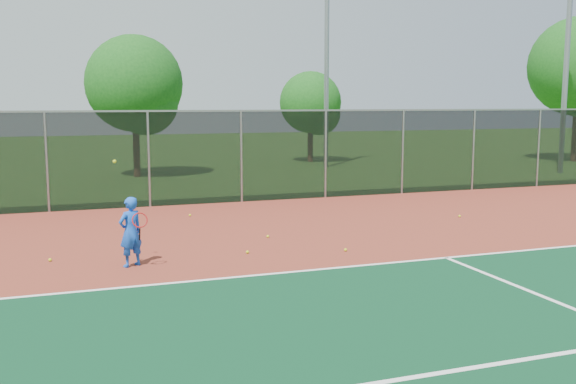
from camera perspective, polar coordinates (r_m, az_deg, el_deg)
name	(u,v)px	position (r m, az deg, el deg)	size (l,w,h in m)	color
ground	(444,313)	(10.52, 13.68, -10.39)	(120.00, 120.00, 0.00)	#2A5819
court_apron	(384,279)	(12.17, 8.51, -7.69)	(30.00, 20.00, 0.02)	maroon
fence_back	(241,155)	(21.14, -4.17, 3.28)	(30.00, 0.06, 3.03)	black
tennis_player	(131,232)	(13.16, -13.82, -3.44)	(0.61, 0.68, 2.15)	blue
practice_ball_0	(268,236)	(15.60, -1.81, -3.96)	(0.07, 0.07, 0.07)	#C7D719
practice_ball_2	(138,245)	(15.02, -13.23, -4.64)	(0.07, 0.07, 0.07)	#C7D719
practice_ball_4	(345,250)	(14.25, 5.13, -5.14)	(0.07, 0.07, 0.07)	#C7D719
practice_ball_5	(247,252)	(14.01, -3.63, -5.35)	(0.07, 0.07, 0.07)	#C7D719
practice_ball_6	(50,260)	(14.18, -20.39, -5.67)	(0.07, 0.07, 0.07)	#C7D719
practice_ball_7	(190,215)	(18.74, -8.71, -2.04)	(0.07, 0.07, 0.07)	#C7D719
practice_ball_8	(460,216)	(19.02, 15.01, -2.08)	(0.07, 0.07, 0.07)	#C7D719
floodlight_n	(327,40)	(33.01, 3.47, 13.30)	(0.90, 0.40, 11.21)	gray
floodlight_ne	(568,34)	(32.74, 23.64, 12.71)	(0.90, 0.40, 11.21)	gray
tree_back_left	(137,88)	(29.20, -13.28, 8.97)	(4.25, 4.25, 6.24)	#382314
tree_back_mid	(313,105)	(35.80, 2.20, 7.71)	(3.42, 3.42, 5.02)	#382314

